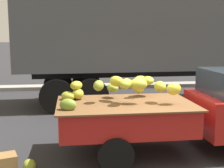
{
  "coord_description": "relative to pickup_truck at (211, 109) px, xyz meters",
  "views": [
    {
      "loc": [
        -1.88,
        -5.87,
        2.41
      ],
      "look_at": [
        -1.04,
        0.44,
        1.4
      ],
      "focal_mm": 49.49,
      "sensor_mm": 36.0,
      "label": 1
    }
  ],
  "objects": [
    {
      "name": "pickup_truck",
      "position": [
        0.0,
        0.0,
        0.0
      ],
      "size": [
        4.76,
        1.79,
        1.7
      ],
      "rotation": [
        0.0,
        0.0,
        0.0
      ],
      "color": "#B21E19",
      "rests_on": "ground"
    },
    {
      "name": "ground",
      "position": [
        -1.01,
        -0.07,
        -0.89
      ],
      "size": [
        220.0,
        220.0,
        0.0
      ],
      "primitive_type": "plane",
      "color": "#28282B"
    },
    {
      "name": "semi_trailer",
      "position": [
        1.24,
        4.88,
        1.65
      ],
      "size": [
        12.05,
        2.85,
        3.95
      ],
      "rotation": [
        0.0,
        0.0,
        0.02
      ],
      "color": "#4C5156",
      "rests_on": "ground"
    },
    {
      "name": "curb_strip",
      "position": [
        -1.01,
        8.12,
        -0.81
      ],
      "size": [
        80.0,
        0.8,
        0.16
      ],
      "primitive_type": "cube",
      "color": "gray",
      "rests_on": "ground"
    },
    {
      "name": "fallen_banana_bunch_near_tailgate",
      "position": [
        -3.66,
        -0.57,
        -0.78
      ],
      "size": [
        0.29,
        0.34,
        0.22
      ],
      "primitive_type": "ellipsoid",
      "rotation": [
        0.0,
        0.0,
        4.94
      ],
      "color": "olive",
      "rests_on": "ground"
    },
    {
      "name": "produce_crate",
      "position": [
        -4.18,
        -0.35,
        -0.77
      ],
      "size": [
        0.6,
        0.5,
        0.24
      ],
      "primitive_type": "cube",
      "rotation": [
        0.0,
        0.0,
        0.3
      ],
      "color": "olive",
      "rests_on": "ground"
    }
  ]
}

